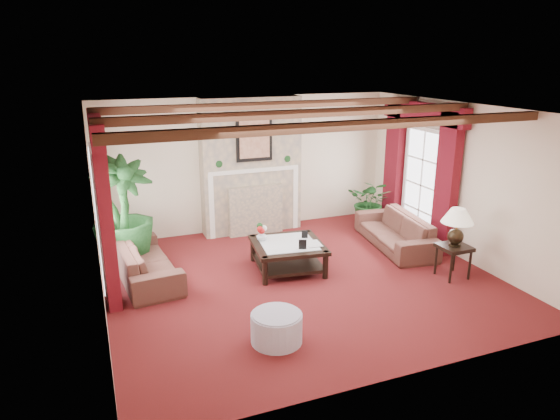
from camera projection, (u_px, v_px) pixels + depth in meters
name	position (u px, v px, depth m)	size (l,w,h in m)	color
floor	(302.00, 279.00, 8.04)	(6.00, 6.00, 0.00)	#4F130E
ceiling	(304.00, 109.00, 7.24)	(6.00, 6.00, 0.00)	white
back_wall	(248.00, 164.00, 10.09)	(6.00, 0.02, 2.70)	beige
left_wall	(95.00, 221.00, 6.60)	(0.02, 5.50, 2.70)	beige
right_wall	(460.00, 182.00, 8.68)	(0.02, 5.50, 2.70)	beige
ceiling_beams	(304.00, 114.00, 7.26)	(6.00, 3.00, 0.12)	#391E12
fireplace	(250.00, 97.00, 9.51)	(2.00, 0.52, 2.70)	tan
french_door_left	(90.00, 150.00, 7.27)	(0.10, 1.10, 2.16)	white
french_door_right	(427.00, 129.00, 9.33)	(0.10, 1.10, 2.16)	white
curtains_left	(94.00, 121.00, 7.18)	(0.20, 2.40, 2.55)	#510A18
curtains_right	(424.00, 107.00, 9.16)	(0.20, 2.40, 2.55)	#510A18
sofa_left	(144.00, 255.00, 7.99)	(0.79, 2.09, 0.80)	#3D101E
sofa_right	(396.00, 226.00, 9.32)	(0.88, 2.12, 0.80)	#3D101E
potted_palm	(125.00, 235.00, 8.51)	(1.66, 2.11, 1.04)	black
small_plant	(370.00, 207.00, 10.54)	(1.34, 1.34, 0.78)	black
coffee_table	(288.00, 256.00, 8.35)	(1.14, 1.14, 0.47)	black
side_table	(453.00, 261.00, 8.05)	(0.46, 0.46, 0.54)	black
ottoman	(277.00, 328.00, 6.23)	(0.65, 0.65, 0.38)	#9E9CB1
table_lamp	(457.00, 227.00, 7.88)	(0.50, 0.50, 0.64)	black
flower_vase	(262.00, 236.00, 8.37)	(0.22, 0.22, 0.17)	silver
book	(307.00, 236.00, 8.14)	(0.24, 0.05, 0.32)	black
photo_frame_a	(303.00, 245.00, 7.99)	(0.13, 0.02, 0.17)	black
photo_frame_b	(305.00, 235.00, 8.48)	(0.11, 0.02, 0.14)	black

